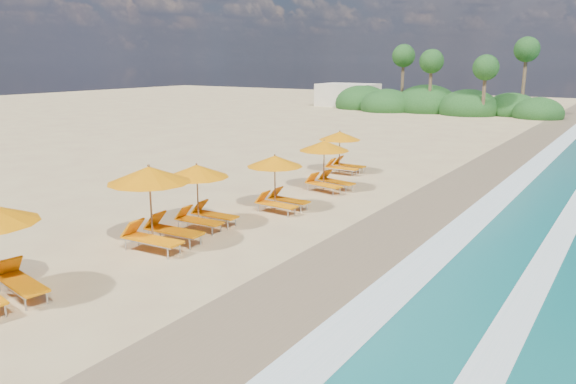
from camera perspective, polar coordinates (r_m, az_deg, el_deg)
name	(u,v)px	position (r m, az deg, el deg)	size (l,w,h in m)	color
ground	(288,224)	(20.19, 0.00, -3.31)	(160.00, 160.00, 0.00)	tan
wet_sand	(392,243)	(18.43, 10.54, -5.19)	(4.00, 160.00, 0.01)	#7F684C
surf_foam	(476,259)	(17.65, 18.71, -6.46)	(4.00, 160.00, 0.01)	white
station_1	(156,201)	(17.92, -13.39, -0.93)	(2.97, 2.77, 2.65)	olive
station_2	(201,192)	(19.80, -8.84, 0.04)	(2.54, 2.36, 2.30)	olive
station_3	(278,179)	(21.77, -0.99, 1.32)	(2.46, 2.28, 2.23)	olive
station_4	(327,162)	(25.19, 4.01, 3.06)	(2.81, 2.69, 2.32)	olive
station_5	(342,149)	(29.21, 5.59, 4.36)	(2.39, 2.20, 2.23)	olive
treeline	(434,103)	(65.22, 14.72, 8.75)	(25.80, 8.80, 9.74)	#163D14
beach_building	(348,95)	(72.13, 6.14, 9.84)	(7.00, 5.00, 2.80)	beige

